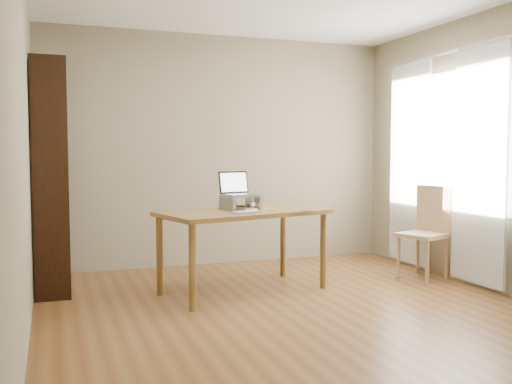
% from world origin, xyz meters
% --- Properties ---
extents(room, '(4.04, 4.54, 2.64)m').
position_xyz_m(room, '(0.03, 0.01, 1.30)').
color(room, brown).
rests_on(room, ground).
extents(bookshelf, '(0.30, 0.90, 2.10)m').
position_xyz_m(bookshelf, '(-1.83, 1.55, 1.05)').
color(bookshelf, black).
rests_on(bookshelf, ground).
extents(curtains, '(0.03, 1.90, 2.25)m').
position_xyz_m(curtains, '(1.92, 0.80, 1.17)').
color(curtains, white).
rests_on(curtains, ground).
extents(desk, '(1.64, 1.10, 0.75)m').
position_xyz_m(desk, '(-0.19, 0.88, 0.66)').
color(desk, brown).
rests_on(desk, ground).
extents(laptop_stand, '(0.32, 0.25, 0.13)m').
position_xyz_m(laptop_stand, '(-0.19, 0.96, 0.83)').
color(laptop_stand, silver).
rests_on(laptop_stand, desk).
extents(laptop, '(0.35, 0.33, 0.22)m').
position_xyz_m(laptop, '(-0.19, 1.01, 0.94)').
color(laptop, silver).
rests_on(laptop, laptop_stand).
extents(keyboard, '(0.28, 0.19, 0.02)m').
position_xyz_m(keyboard, '(-0.24, 0.66, 0.76)').
color(keyboard, silver).
rests_on(keyboard, desk).
extents(coaster, '(0.11, 0.11, 0.01)m').
position_xyz_m(coaster, '(0.31, 0.58, 0.75)').
color(coaster, brown).
rests_on(coaster, desk).
extents(cat, '(0.23, 0.47, 0.13)m').
position_xyz_m(cat, '(-0.19, 0.99, 0.81)').
color(cat, '#4C453B').
rests_on(cat, desk).
extents(chair, '(0.53, 0.53, 0.94)m').
position_xyz_m(chair, '(1.77, 0.78, 0.51)').
color(chair, tan).
rests_on(chair, ground).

